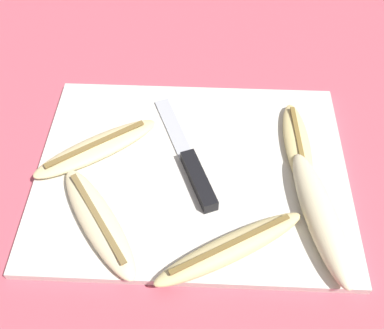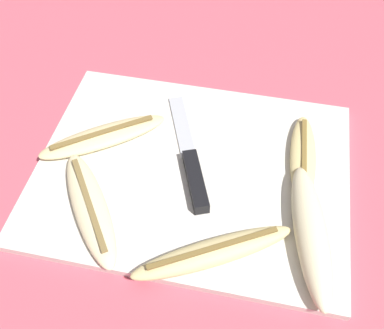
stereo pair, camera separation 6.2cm
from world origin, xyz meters
name	(u,v)px [view 1 (the left image)]	position (x,y,z in m)	size (l,w,h in m)	color
ground_plane	(192,174)	(0.00, 0.00, 0.00)	(4.00, 4.00, 0.00)	#C65160
cutting_board	(192,171)	(0.00, 0.00, 0.01)	(0.43, 0.34, 0.01)	silver
knife	(193,169)	(0.00, -0.01, 0.02)	(0.10, 0.21, 0.02)	black
banana_ripe_center	(97,148)	(-0.14, 0.03, 0.02)	(0.18, 0.15, 0.02)	beige
banana_pale_long	(320,215)	(0.16, -0.08, 0.03)	(0.08, 0.20, 0.03)	beige
banana_golden_short	(297,143)	(0.15, 0.05, 0.02)	(0.04, 0.16, 0.02)	#EDD689
banana_spotted_left	(231,248)	(0.05, -0.13, 0.02)	(0.20, 0.13, 0.02)	#DBC684
banana_cream_curved	(98,221)	(-0.11, -0.10, 0.02)	(0.14, 0.18, 0.02)	beige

